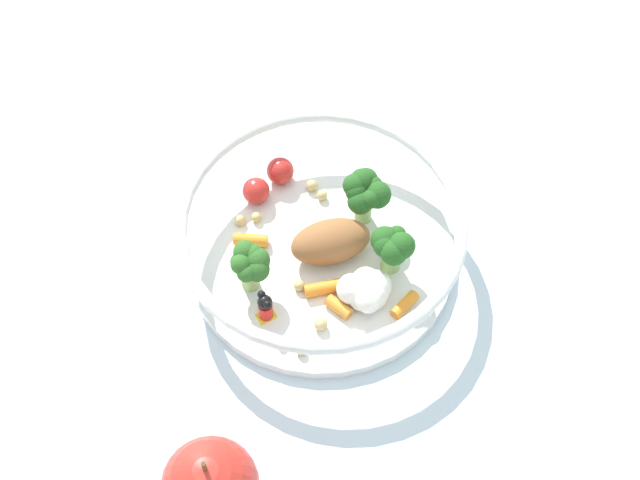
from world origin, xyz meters
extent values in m
plane|color=silver|center=(0.00, 0.00, 0.00)|extent=(2.40, 2.40, 0.00)
cylinder|color=white|center=(-0.01, 0.00, 0.01)|extent=(0.25, 0.25, 0.01)
torus|color=white|center=(-0.01, 0.00, 0.06)|extent=(0.26, 0.26, 0.01)
ellipsoid|color=#935B33|center=(-0.02, 0.00, 0.03)|extent=(0.09, 0.07, 0.04)
cylinder|color=#8EB766|center=(-0.04, -0.05, 0.03)|extent=(0.02, 0.02, 0.03)
sphere|color=#23561E|center=(-0.03, -0.05, 0.06)|extent=(0.02, 0.02, 0.02)
sphere|color=#23561E|center=(-0.04, -0.04, 0.06)|extent=(0.02, 0.02, 0.02)
sphere|color=#23561E|center=(-0.04, -0.04, 0.05)|extent=(0.02, 0.02, 0.02)
sphere|color=#23561E|center=(-0.05, -0.04, 0.06)|extent=(0.02, 0.02, 0.02)
sphere|color=#23561E|center=(-0.06, -0.05, 0.05)|extent=(0.03, 0.03, 0.03)
sphere|color=#23561E|center=(-0.05, -0.05, 0.06)|extent=(0.02, 0.02, 0.02)
sphere|color=#23561E|center=(-0.04, -0.06, 0.06)|extent=(0.02, 0.02, 0.02)
sphere|color=#23561E|center=(-0.04, -0.05, 0.06)|extent=(0.02, 0.02, 0.02)
cylinder|color=#8EB766|center=(0.04, 0.05, 0.02)|extent=(0.02, 0.02, 0.03)
sphere|color=#2D6023|center=(0.05, 0.05, 0.05)|extent=(0.02, 0.02, 0.02)
sphere|color=#2D6023|center=(0.04, 0.06, 0.05)|extent=(0.02, 0.02, 0.02)
sphere|color=#2D6023|center=(0.04, 0.06, 0.05)|extent=(0.02, 0.02, 0.02)
sphere|color=#2D6023|center=(0.03, 0.05, 0.05)|extent=(0.02, 0.02, 0.02)
sphere|color=#2D6023|center=(0.03, 0.05, 0.05)|extent=(0.02, 0.02, 0.02)
sphere|color=#2D6023|center=(0.04, 0.04, 0.05)|extent=(0.02, 0.02, 0.02)
sphere|color=#2D6023|center=(0.04, 0.04, 0.05)|extent=(0.02, 0.02, 0.02)
cylinder|color=#8EB766|center=(-0.08, 0.00, 0.03)|extent=(0.02, 0.02, 0.03)
sphere|color=#23561E|center=(-0.07, 0.00, 0.05)|extent=(0.02, 0.02, 0.02)
sphere|color=#23561E|center=(-0.07, 0.01, 0.05)|extent=(0.02, 0.02, 0.02)
sphere|color=#23561E|center=(-0.08, 0.01, 0.05)|extent=(0.02, 0.02, 0.02)
sphere|color=#23561E|center=(-0.09, 0.01, 0.06)|extent=(0.02, 0.02, 0.02)
sphere|color=#23561E|center=(-0.09, 0.00, 0.05)|extent=(0.02, 0.02, 0.02)
sphere|color=#23561E|center=(-0.08, -0.01, 0.05)|extent=(0.02, 0.02, 0.02)
sphere|color=#23561E|center=(-0.07, -0.01, 0.05)|extent=(0.02, 0.02, 0.02)
sphere|color=white|center=(-0.05, 0.04, 0.03)|extent=(0.03, 0.03, 0.03)
sphere|color=white|center=(-0.06, 0.04, 0.02)|extent=(0.03, 0.03, 0.03)
sphere|color=white|center=(-0.07, 0.05, 0.03)|extent=(0.02, 0.02, 0.02)
sphere|color=white|center=(-0.07, 0.04, 0.02)|extent=(0.03, 0.03, 0.03)
sphere|color=white|center=(-0.07, 0.03, 0.02)|extent=(0.03, 0.03, 0.03)
sphere|color=white|center=(-0.06, 0.03, 0.03)|extent=(0.03, 0.03, 0.03)
cube|color=yellow|center=(0.02, 0.08, 0.01)|extent=(0.02, 0.02, 0.00)
cylinder|color=red|center=(0.02, 0.08, 0.02)|extent=(0.02, 0.02, 0.02)
sphere|color=black|center=(0.02, 0.08, 0.04)|extent=(0.01, 0.01, 0.01)
sphere|color=black|center=(0.02, 0.08, 0.04)|extent=(0.01, 0.01, 0.01)
sphere|color=black|center=(0.01, 0.08, 0.04)|extent=(0.01, 0.01, 0.01)
cylinder|color=orange|center=(0.05, 0.01, 0.02)|extent=(0.03, 0.02, 0.01)
cylinder|color=orange|center=(-0.10, 0.04, 0.02)|extent=(0.02, 0.03, 0.01)
cylinder|color=orange|center=(-0.05, 0.06, 0.02)|extent=(0.03, 0.02, 0.01)
cylinder|color=orange|center=(-0.03, 0.04, 0.02)|extent=(0.03, 0.03, 0.01)
sphere|color=red|center=(0.05, -0.07, 0.03)|extent=(0.03, 0.03, 0.03)
sphere|color=red|center=(0.06, -0.04, 0.03)|extent=(0.03, 0.03, 0.03)
sphere|color=tan|center=(0.07, -0.01, 0.02)|extent=(0.01, 0.01, 0.01)
sphere|color=#D1B775|center=(0.00, -0.06, 0.02)|extent=(0.01, 0.01, 0.01)
sphere|color=tan|center=(0.01, -0.07, 0.02)|extent=(0.01, 0.01, 0.01)
sphere|color=tan|center=(0.05, -0.02, 0.02)|extent=(0.01, 0.01, 0.01)
sphere|color=#D1B775|center=(-0.03, 0.08, 0.02)|extent=(0.01, 0.01, 0.01)
sphere|color=#D1B775|center=(-0.02, 0.11, 0.02)|extent=(0.01, 0.01, 0.01)
sphere|color=tan|center=(-0.01, 0.04, 0.02)|extent=(0.01, 0.01, 0.01)
cylinder|color=brown|center=(0.01, 0.24, 0.08)|extent=(0.00, 0.00, 0.01)
camera|label=1|loc=(-0.12, 0.43, 0.70)|focal=49.56mm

